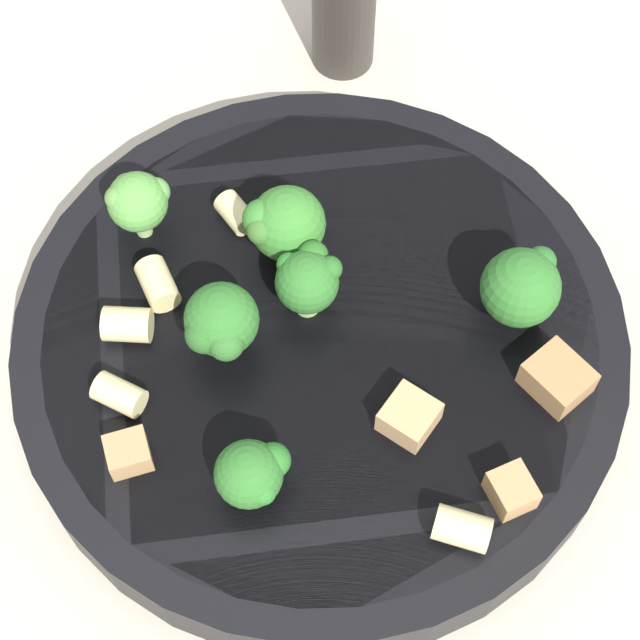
{
  "coord_description": "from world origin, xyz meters",
  "views": [
    {
      "loc": [
        -0.24,
        -0.06,
        0.48
      ],
      "look_at": [
        0.0,
        0.0,
        0.04
      ],
      "focal_mm": 60.0,
      "sensor_mm": 36.0,
      "label": 1
    }
  ],
  "objects": [
    {
      "name": "chicken_chunk_2",
      "position": [
        -0.04,
        -0.05,
        0.04
      ],
      "size": [
        0.03,
        0.03,
        0.01
      ],
      "primitive_type": "cube",
      "rotation": [
        0.0,
        0.0,
        2.79
      ],
      "color": "tan",
      "rests_on": "pasta_bowl"
    },
    {
      "name": "rigatoni_1",
      "position": [
        -0.03,
        0.09,
        0.04
      ],
      "size": [
        0.02,
        0.03,
        0.02
      ],
      "primitive_type": "cylinder",
      "rotation": [
        1.57,
        0.0,
        0.21
      ],
      "color": "beige",
      "rests_on": "pasta_bowl"
    },
    {
      "name": "chicken_chunk_0",
      "position": [
        0.0,
        -0.11,
        0.04
      ],
      "size": [
        0.04,
        0.04,
        0.02
      ],
      "primitive_type": "cube",
      "rotation": [
        0.0,
        0.0,
        0.97
      ],
      "color": "#A87A4C",
      "rests_on": "pasta_bowl"
    },
    {
      "name": "rigatoni_2",
      "position": [
        0.05,
        0.06,
        0.04
      ],
      "size": [
        0.02,
        0.02,
        0.01
      ],
      "primitive_type": "cylinder",
      "rotation": [
        1.57,
        0.0,
        2.46
      ],
      "color": "beige",
      "rests_on": "pasta_bowl"
    },
    {
      "name": "broccoli_floret_4",
      "position": [
        0.04,
        0.03,
        0.06
      ],
      "size": [
        0.04,
        0.04,
        0.04
      ],
      "color": "#9EC175",
      "rests_on": "pasta_bowl"
    },
    {
      "name": "broccoli_floret_5",
      "position": [
        0.03,
        -0.09,
        0.06
      ],
      "size": [
        0.04,
        0.04,
        0.04
      ],
      "color": "#9EC175",
      "rests_on": "pasta_bowl"
    },
    {
      "name": "broccoli_floret_1",
      "position": [
        0.03,
        0.1,
        0.06
      ],
      "size": [
        0.03,
        0.03,
        0.04
      ],
      "color": "#9EC175",
      "rests_on": "pasta_bowl"
    },
    {
      "name": "broccoli_floret_2",
      "position": [
        -0.02,
        0.04,
        0.06
      ],
      "size": [
        0.04,
        0.03,
        0.04
      ],
      "color": "#84AD60",
      "rests_on": "pasta_bowl"
    },
    {
      "name": "rigatoni_0",
      "position": [
        -0.08,
        -0.08,
        0.04
      ],
      "size": [
        0.02,
        0.02,
        0.02
      ],
      "primitive_type": "cylinder",
      "rotation": [
        1.57,
        0.0,
        3.11
      ],
      "color": "beige",
      "rests_on": "pasta_bowl"
    },
    {
      "name": "chicken_chunk_1",
      "position": [
        -0.06,
        -0.1,
        0.04
      ],
      "size": [
        0.03,
        0.03,
        0.01
      ],
      "primitive_type": "cube",
      "rotation": [
        0.0,
        0.0,
        0.68
      ],
      "color": "tan",
      "rests_on": "pasta_bowl"
    },
    {
      "name": "broccoli_floret_3",
      "position": [
        -0.08,
        0.01,
        0.05
      ],
      "size": [
        0.03,
        0.03,
        0.03
      ],
      "color": "#84AD60",
      "rests_on": "pasta_bowl"
    },
    {
      "name": "rigatoni_3",
      "position": [
        -0.0,
        0.08,
        0.04
      ],
      "size": [
        0.03,
        0.03,
        0.02
      ],
      "primitive_type": "cylinder",
      "rotation": [
        1.57,
        0.0,
        2.27
      ],
      "color": "beige",
      "rests_on": "pasta_bowl"
    },
    {
      "name": "ground_plane",
      "position": [
        0.0,
        0.0,
        0.0
      ],
      "size": [
        2.0,
        2.0,
        0.0
      ],
      "primitive_type": "plane",
      "color": "#BCB29E"
    },
    {
      "name": "broccoli_floret_0",
      "position": [
        0.01,
        0.01,
        0.06
      ],
      "size": [
        0.03,
        0.03,
        0.04
      ],
      "color": "#93B766",
      "rests_on": "pasta_bowl"
    },
    {
      "name": "rigatoni_4",
      "position": [
        -0.06,
        0.08,
        0.04
      ],
      "size": [
        0.02,
        0.03,
        0.01
      ],
      "primitive_type": "cylinder",
      "rotation": [
        1.57,
        0.0,
        2.94
      ],
      "color": "beige",
      "rests_on": "pasta_bowl"
    },
    {
      "name": "chicken_chunk_3",
      "position": [
        -0.09,
        0.06,
        0.04
      ],
      "size": [
        0.02,
        0.03,
        0.01
      ],
      "primitive_type": "cube",
      "rotation": [
        0.0,
        0.0,
        2.14
      ],
      "color": "tan",
      "rests_on": "pasta_bowl"
    },
    {
      "name": "pasta_bowl",
      "position": [
        0.0,
        0.0,
        0.02
      ],
      "size": [
        0.3,
        0.3,
        0.03
      ],
      "color": "black",
      "rests_on": "ground_plane"
    }
  ]
}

